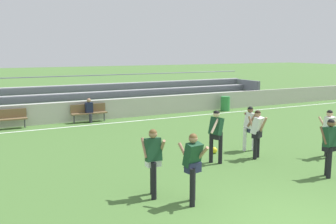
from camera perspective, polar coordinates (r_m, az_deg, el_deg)
The scene contains 15 objects.
field_line_sideline at distance 19.10m, azimuth -9.93°, elevation -1.78°, with size 44.00×0.12×0.01m, color white.
sideline_wall at distance 20.18m, azimuth -11.05°, elevation 0.25°, with size 48.00×0.16×1.03m, color #BCB7AD.
bleacher_stand at distance 23.09m, azimuth -5.84°, elevation 2.36°, with size 17.94×2.90×2.11m.
bench_near_bin at distance 19.75m, azimuth -11.74°, elevation 0.12°, with size 1.80×0.40×0.90m.
bench_far_left at distance 19.08m, azimuth -22.99°, elevation -0.73°, with size 1.80×0.40×0.90m.
trash_bin at distance 23.18m, azimuth 8.54°, elevation 1.25°, with size 0.54×0.54×0.87m, color #2D7F3D.
spectator_seated at distance 19.61m, azimuth -11.66°, elevation 0.53°, with size 0.36×0.42×1.21m.
player_dark_trailing_run at distance 12.26m, azimuth 7.19°, elevation -2.94°, with size 0.70×0.48×1.72m.
player_white_overlapping at distance 13.07m, azimuth 13.15°, elevation -2.62°, with size 0.49×0.57×1.64m.
player_dark_pressing_high at distance 11.78m, azimuth 22.97°, elevation -4.22°, with size 0.44×0.43×1.69m.
player_dark_wide_right at distance 9.01m, azimuth 3.74°, elevation -7.46°, with size 0.46×0.71×1.70m.
player_white_dropping_back at distance 14.01m, azimuth 12.11°, elevation -1.86°, with size 0.55×0.51×1.61m.
player_white_on_ball at distance 13.97m, azimuth 22.84°, elevation -2.40°, with size 0.47×0.62×1.62m.
player_dark_challenging at distance 9.40m, azimuth -2.24°, elevation -6.66°, with size 0.48×0.56×1.71m.
soccer_ball at distance 13.62m, azimuth 6.91°, elevation -5.68°, with size 0.22×0.22×0.22m, color yellow.
Camera 1 is at (-5.61, -5.32, 3.59)m, focal length 40.86 mm.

